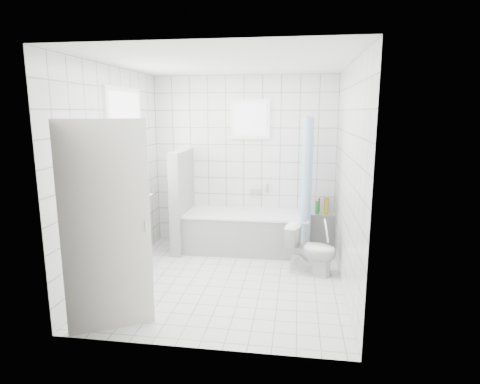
# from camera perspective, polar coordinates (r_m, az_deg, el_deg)

# --- Properties ---
(ground) EXTENTS (3.00, 3.00, 0.00)m
(ground) POSITION_cam_1_polar(r_m,az_deg,el_deg) (5.13, -1.78, -12.33)
(ground) COLOR white
(ground) RESTS_ON ground
(ceiling) EXTENTS (3.00, 3.00, 0.00)m
(ceiling) POSITION_cam_1_polar(r_m,az_deg,el_deg) (4.73, -1.99, 17.92)
(ceiling) COLOR white
(ceiling) RESTS_ON ground
(wall_back) EXTENTS (2.80, 0.02, 2.60)m
(wall_back) POSITION_cam_1_polar(r_m,az_deg,el_deg) (6.22, 0.54, 4.35)
(wall_back) COLOR white
(wall_back) RESTS_ON ground
(wall_front) EXTENTS (2.80, 0.02, 2.60)m
(wall_front) POSITION_cam_1_polar(r_m,az_deg,el_deg) (3.32, -6.41, -1.93)
(wall_front) COLOR white
(wall_front) RESTS_ON ground
(wall_left) EXTENTS (0.02, 3.00, 2.60)m
(wall_left) POSITION_cam_1_polar(r_m,az_deg,el_deg) (5.19, -17.31, 2.42)
(wall_left) COLOR white
(wall_left) RESTS_ON ground
(wall_right) EXTENTS (0.02, 3.00, 2.60)m
(wall_right) POSITION_cam_1_polar(r_m,az_deg,el_deg) (4.72, 15.11, 1.71)
(wall_right) COLOR white
(wall_right) RESTS_ON ground
(window_left) EXTENTS (0.01, 0.90, 1.40)m
(window_left) POSITION_cam_1_polar(r_m,az_deg,el_deg) (5.40, -15.70, 6.06)
(window_left) COLOR white
(window_left) RESTS_ON wall_left
(window_back) EXTENTS (0.50, 0.01, 0.50)m
(window_back) POSITION_cam_1_polar(r_m,az_deg,el_deg) (6.12, 1.44, 10.33)
(window_back) COLOR white
(window_back) RESTS_ON wall_back
(window_sill) EXTENTS (0.18, 1.02, 0.08)m
(window_sill) POSITION_cam_1_polar(r_m,az_deg,el_deg) (5.50, -14.86, -1.63)
(window_sill) COLOR white
(window_sill) RESTS_ON wall_left
(door) EXTENTS (0.72, 0.42, 2.00)m
(door) POSITION_cam_1_polar(r_m,az_deg,el_deg) (3.90, -18.46, -4.98)
(door) COLOR silver
(door) RESTS_ON ground
(bathtub) EXTENTS (1.82, 0.77, 0.58)m
(bathtub) POSITION_cam_1_polar(r_m,az_deg,el_deg) (6.06, 0.99, -5.63)
(bathtub) COLOR white
(bathtub) RESTS_ON ground
(partition_wall) EXTENTS (0.15, 0.85, 1.50)m
(partition_wall) POSITION_cam_1_polar(r_m,az_deg,el_deg) (6.09, -8.20, -1.18)
(partition_wall) COLOR white
(partition_wall) RESTS_ON ground
(tiled_ledge) EXTENTS (0.40, 0.24, 0.55)m
(tiled_ledge) POSITION_cam_1_polar(r_m,az_deg,el_deg) (6.27, 11.36, -5.40)
(tiled_ledge) COLOR white
(tiled_ledge) RESTS_ON ground
(toilet) EXTENTS (0.70, 0.50, 0.64)m
(toilet) POSITION_cam_1_polar(r_m,az_deg,el_deg) (5.27, 10.08, -8.07)
(toilet) COLOR white
(toilet) RESTS_ON ground
(curtain_rod) EXTENTS (0.02, 0.80, 0.02)m
(curtain_rod) POSITION_cam_1_polar(r_m,az_deg,el_deg) (5.72, 9.63, 10.61)
(curtain_rod) COLOR silver
(curtain_rod) RESTS_ON wall_back
(shower_curtain) EXTENTS (0.14, 0.48, 1.78)m
(shower_curtain) POSITION_cam_1_polar(r_m,az_deg,el_deg) (5.67, 9.36, 1.47)
(shower_curtain) COLOR #4287C2
(shower_curtain) RESTS_ON curtain_rod
(tub_faucet) EXTENTS (0.18, 0.06, 0.06)m
(tub_faucet) POSITION_cam_1_polar(r_m,az_deg,el_deg) (6.23, 2.30, 0.16)
(tub_faucet) COLOR silver
(tub_faucet) RESTS_ON wall_back
(sill_bottles) EXTENTS (0.21, 0.75, 0.30)m
(sill_bottles) POSITION_cam_1_polar(r_m,az_deg,el_deg) (5.44, -14.95, -0.06)
(sill_bottles) COLOR #32D7E1
(sill_bottles) RESTS_ON window_sill
(ledge_bottles) EXTENTS (0.20, 0.18, 0.27)m
(ledge_bottles) POSITION_cam_1_polar(r_m,az_deg,el_deg) (6.15, 11.64, -1.94)
(ledge_bottles) COLOR gold
(ledge_bottles) RESTS_ON tiled_ledge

